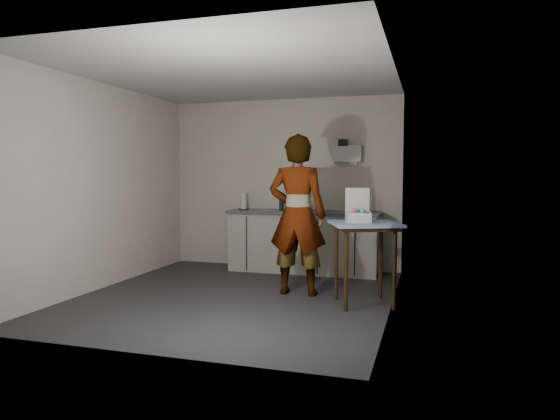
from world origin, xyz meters
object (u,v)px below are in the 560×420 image
(soap_bottle, at_px, (298,200))
(soda_can, at_px, (304,207))
(bakery_box, at_px, (358,215))
(dish_rack, at_px, (358,207))
(kitchen_counter, at_px, (304,243))
(standing_man, at_px, (297,215))
(dark_bottle, at_px, (281,203))
(paper_towel, at_px, (244,202))
(side_table, at_px, (365,233))

(soap_bottle, relative_size, soda_can, 2.42)
(bakery_box, bearing_deg, dish_rack, 84.57)
(kitchen_counter, distance_m, standing_man, 1.49)
(kitchen_counter, relative_size, dark_bottle, 9.74)
(paper_towel, bearing_deg, soda_can, 2.48)
(dark_bottle, relative_size, bakery_box, 0.61)
(standing_man, xyz_separation_m, soap_bottle, (-0.35, 1.36, 0.11))
(standing_man, bearing_deg, bakery_box, 159.07)
(side_table, xyz_separation_m, soap_bottle, (-1.19, 1.62, 0.27))
(dark_bottle, bearing_deg, soda_can, -8.50)
(soda_can, height_order, dark_bottle, dark_bottle)
(side_table, xyz_separation_m, bakery_box, (-0.07, -0.00, 0.20))
(soap_bottle, bearing_deg, side_table, -53.72)
(soap_bottle, xyz_separation_m, dark_bottle, (-0.26, 0.03, -0.04))
(dish_rack, bearing_deg, kitchen_counter, -176.24)
(side_table, xyz_separation_m, dark_bottle, (-1.45, 1.65, 0.22))
(standing_man, distance_m, soap_bottle, 1.41)
(side_table, height_order, bakery_box, bakery_box)
(paper_towel, bearing_deg, dish_rack, 4.43)
(paper_towel, bearing_deg, kitchen_counter, 5.01)
(kitchen_counter, relative_size, soda_can, 17.04)
(kitchen_counter, height_order, side_table, side_table)
(standing_man, bearing_deg, side_table, 160.88)
(kitchen_counter, relative_size, side_table, 2.43)
(standing_man, height_order, soap_bottle, standing_man)
(soap_bottle, relative_size, dish_rack, 0.83)
(dish_rack, relative_size, bakery_box, 1.02)
(kitchen_counter, bearing_deg, paper_towel, -174.99)
(standing_man, distance_m, dark_bottle, 1.52)
(kitchen_counter, height_order, bakery_box, bakery_box)
(standing_man, distance_m, soda_can, 1.35)
(standing_man, xyz_separation_m, dish_rack, (0.53, 1.42, 0.01))
(soda_can, bearing_deg, standing_man, -79.40)
(kitchen_counter, xyz_separation_m, bakery_box, (1.03, -1.64, 0.58))
(paper_towel, bearing_deg, standing_man, -47.50)
(standing_man, bearing_deg, soap_bottle, -77.31)
(side_table, relative_size, soap_bottle, 2.90)
(soap_bottle, height_order, paper_towel, soap_bottle)
(dark_bottle, bearing_deg, standing_man, -66.02)
(kitchen_counter, relative_size, paper_towel, 8.96)
(kitchen_counter, relative_size, dish_rack, 5.86)
(kitchen_counter, height_order, dish_rack, dish_rack)
(kitchen_counter, distance_m, dish_rack, 0.96)
(soap_bottle, xyz_separation_m, dish_rack, (0.88, 0.06, -0.10))
(side_table, distance_m, soap_bottle, 2.03)
(dark_bottle, xyz_separation_m, bakery_box, (1.38, -1.65, -0.02))
(side_table, xyz_separation_m, dish_rack, (-0.31, 1.68, 0.17))
(soap_bottle, distance_m, bakery_box, 1.97)
(paper_towel, relative_size, bakery_box, 0.67)
(kitchen_counter, relative_size, bakery_box, 5.97)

